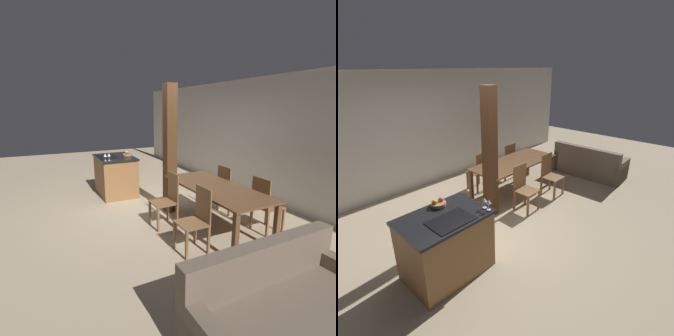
% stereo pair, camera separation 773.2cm
% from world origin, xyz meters
% --- Properties ---
extents(ground_plane, '(16.00, 16.00, 0.00)m').
position_xyz_m(ground_plane, '(0.00, 0.00, 0.00)').
color(ground_plane, tan).
extents(wall_back, '(11.20, 0.08, 2.70)m').
position_xyz_m(wall_back, '(0.00, 2.62, 1.35)').
color(wall_back, silver).
rests_on(wall_back, ground_plane).
extents(kitchen_island, '(1.16, 0.82, 0.93)m').
position_xyz_m(kitchen_island, '(-1.18, -0.32, 0.46)').
color(kitchen_island, olive).
rests_on(kitchen_island, ground_plane).
extents(fruit_bowl, '(0.22, 0.22, 0.11)m').
position_xyz_m(fruit_bowl, '(-1.08, -0.05, 0.96)').
color(fruit_bowl, '#99704C').
rests_on(fruit_bowl, kitchen_island).
extents(wine_glass_near, '(0.07, 0.07, 0.16)m').
position_xyz_m(wine_glass_near, '(-0.67, -0.66, 1.05)').
color(wine_glass_near, silver).
rests_on(wine_glass_near, kitchen_island).
extents(wine_glass_middle, '(0.07, 0.07, 0.16)m').
position_xyz_m(wine_glass_middle, '(-0.67, -0.57, 1.05)').
color(wine_glass_middle, silver).
rests_on(wine_glass_middle, kitchen_island).
extents(dining_table, '(2.08, 0.88, 0.75)m').
position_xyz_m(dining_table, '(1.40, 0.68, 0.66)').
color(dining_table, brown).
rests_on(dining_table, ground_plane).
extents(dining_chair_near_left, '(0.40, 0.40, 0.94)m').
position_xyz_m(dining_chair_near_left, '(0.94, 0.02, 0.49)').
color(dining_chair_near_left, brown).
rests_on(dining_chair_near_left, ground_plane).
extents(dining_chair_near_right, '(0.40, 0.40, 0.94)m').
position_xyz_m(dining_chair_near_right, '(1.87, 0.02, 0.49)').
color(dining_chair_near_right, brown).
rests_on(dining_chair_near_right, ground_plane).
extents(dining_chair_far_left, '(0.40, 0.40, 0.94)m').
position_xyz_m(dining_chair_far_left, '(0.94, 1.35, 0.49)').
color(dining_chair_far_left, brown).
rests_on(dining_chair_far_left, ground_plane).
extents(dining_chair_far_right, '(0.40, 0.40, 0.94)m').
position_xyz_m(dining_chair_far_right, '(1.87, 1.35, 0.49)').
color(dining_chair_far_right, brown).
rests_on(dining_chair_far_right, ground_plane).
extents(couch, '(0.84, 1.79, 0.84)m').
position_xyz_m(couch, '(3.54, -0.13, 0.28)').
color(couch, brown).
rests_on(couch, ground_plane).
extents(timber_post, '(0.21, 0.21, 2.47)m').
position_xyz_m(timber_post, '(0.34, 0.37, 1.24)').
color(timber_post, '#4C2D19').
rests_on(timber_post, ground_plane).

